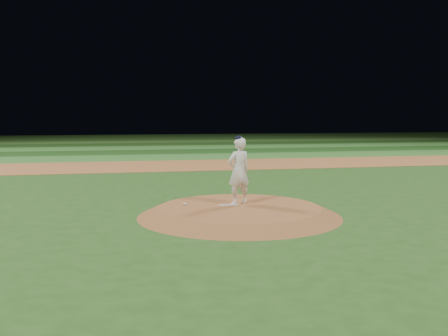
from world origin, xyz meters
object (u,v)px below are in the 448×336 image
Objects in this scene: pitcher_on_mound at (239,171)px; pitchers_mound at (239,211)px; rosin_bag at (185,204)px; pitching_rubber at (229,205)px.

pitchers_mound is at bearing -101.40° from pitcher_on_mound.
rosin_bag is (-1.42, 0.55, 0.15)m from pitchers_mound.
rosin_bag reaches higher than pitchers_mound.
pitcher_on_mound is at bearing -5.33° from rosin_bag.
pitching_rubber is at bearing -14.15° from rosin_bag.
pitchers_mound is 10.24× the size of pitching_rubber.
pitchers_mound is 51.72× the size of rosin_bag.
rosin_bag reaches higher than pitching_rubber.
rosin_bag is at bearing 174.67° from pitcher_on_mound.
pitcher_on_mound reaches higher than pitchers_mound.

